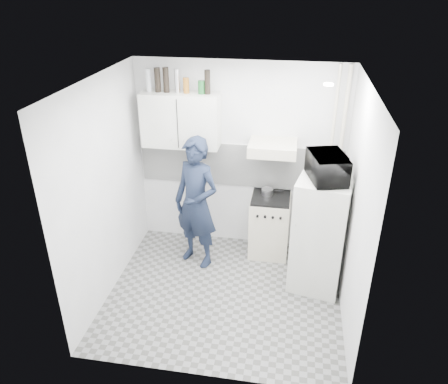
# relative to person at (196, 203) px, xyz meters

# --- Properties ---
(floor) EXTENTS (2.80, 2.80, 0.00)m
(floor) POSITION_rel_person_xyz_m (0.47, -0.63, -0.89)
(floor) COLOR slate
(floor) RESTS_ON ground
(ceiling) EXTENTS (2.80, 2.80, 0.00)m
(ceiling) POSITION_rel_person_xyz_m (0.47, -0.63, 1.71)
(ceiling) COLOR white
(ceiling) RESTS_ON wall_back
(wall_back) EXTENTS (2.80, 0.00, 2.80)m
(wall_back) POSITION_rel_person_xyz_m (0.47, 0.62, 0.41)
(wall_back) COLOR silver
(wall_back) RESTS_ON floor
(wall_left) EXTENTS (0.00, 2.60, 2.60)m
(wall_left) POSITION_rel_person_xyz_m (-0.93, -0.63, 0.41)
(wall_left) COLOR silver
(wall_left) RESTS_ON floor
(wall_right) EXTENTS (0.00, 2.60, 2.60)m
(wall_right) POSITION_rel_person_xyz_m (1.87, -0.63, 0.41)
(wall_right) COLOR silver
(wall_right) RESTS_ON floor
(person) EXTENTS (0.76, 0.65, 1.78)m
(person) POSITION_rel_person_xyz_m (0.00, 0.00, 0.00)
(person) COLOR #151D30
(person) RESTS_ON floor
(stove) EXTENTS (0.53, 0.53, 0.84)m
(stove) POSITION_rel_person_xyz_m (0.93, 0.37, -0.47)
(stove) COLOR beige
(stove) RESTS_ON floor
(fridge) EXTENTS (0.71, 0.71, 1.46)m
(fridge) POSITION_rel_person_xyz_m (1.57, -0.24, -0.16)
(fridge) COLOR silver
(fridge) RESTS_ON floor
(stove_top) EXTENTS (0.50, 0.50, 0.03)m
(stove_top) POSITION_rel_person_xyz_m (0.93, 0.37, -0.03)
(stove_top) COLOR black
(stove_top) RESTS_ON stove
(saucepan) EXTENTS (0.16, 0.16, 0.09)m
(saucepan) POSITION_rel_person_xyz_m (0.88, 0.43, 0.03)
(saucepan) COLOR silver
(saucepan) RESTS_ON stove_top
(microwave) EXTENTS (0.63, 0.50, 0.31)m
(microwave) POSITION_rel_person_xyz_m (1.57, -0.24, 0.72)
(microwave) COLOR black
(microwave) RESTS_ON fridge
(bottle_a) EXTENTS (0.07, 0.07, 0.28)m
(bottle_a) POSITION_rel_person_xyz_m (-0.68, 0.45, 1.45)
(bottle_a) COLOR #B2B7BC
(bottle_a) RESTS_ON upper_cabinet
(bottle_b) EXTENTS (0.08, 0.08, 0.30)m
(bottle_b) POSITION_rel_person_xyz_m (-0.56, 0.45, 1.46)
(bottle_b) COLOR black
(bottle_b) RESTS_ON upper_cabinet
(bottle_c) EXTENTS (0.07, 0.07, 0.31)m
(bottle_c) POSITION_rel_person_xyz_m (-0.45, 0.45, 1.47)
(bottle_c) COLOR black
(bottle_c) RESTS_ON upper_cabinet
(bottle_d) EXTENTS (0.07, 0.07, 0.29)m
(bottle_d) POSITION_rel_person_xyz_m (-0.30, 0.45, 1.46)
(bottle_d) COLOR silver
(bottle_d) RESTS_ON upper_cabinet
(canister_a) EXTENTS (0.08, 0.08, 0.19)m
(canister_a) POSITION_rel_person_xyz_m (-0.19, 0.45, 1.41)
(canister_a) COLOR brown
(canister_a) RESTS_ON upper_cabinet
(canister_b) EXTENTS (0.09, 0.09, 0.16)m
(canister_b) POSITION_rel_person_xyz_m (0.00, 0.45, 1.39)
(canister_b) COLOR #144C1E
(canister_b) RESTS_ON upper_cabinet
(bottle_e) EXTENTS (0.07, 0.07, 0.29)m
(bottle_e) POSITION_rel_person_xyz_m (0.08, 0.45, 1.46)
(bottle_e) COLOR black
(bottle_e) RESTS_ON upper_cabinet
(upper_cabinet) EXTENTS (1.00, 0.35, 0.70)m
(upper_cabinet) POSITION_rel_person_xyz_m (-0.28, 0.45, 0.96)
(upper_cabinet) COLOR silver
(upper_cabinet) RESTS_ON wall_back
(range_hood) EXTENTS (0.60, 0.50, 0.14)m
(range_hood) POSITION_rel_person_xyz_m (0.92, 0.37, 0.68)
(range_hood) COLOR beige
(range_hood) RESTS_ON wall_back
(backsplash) EXTENTS (2.74, 0.03, 0.60)m
(backsplash) POSITION_rel_person_xyz_m (0.47, 0.61, 0.31)
(backsplash) COLOR white
(backsplash) RESTS_ON wall_back
(pipe_a) EXTENTS (0.05, 0.05, 2.60)m
(pipe_a) POSITION_rel_person_xyz_m (1.77, 0.54, 0.41)
(pipe_a) COLOR beige
(pipe_a) RESTS_ON floor
(pipe_b) EXTENTS (0.04, 0.04, 2.60)m
(pipe_b) POSITION_rel_person_xyz_m (1.65, 0.54, 0.41)
(pipe_b) COLOR beige
(pipe_b) RESTS_ON floor
(ceiling_spot_fixture) EXTENTS (0.10, 0.10, 0.02)m
(ceiling_spot_fixture) POSITION_rel_person_xyz_m (1.47, -0.43, 1.68)
(ceiling_spot_fixture) COLOR white
(ceiling_spot_fixture) RESTS_ON ceiling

